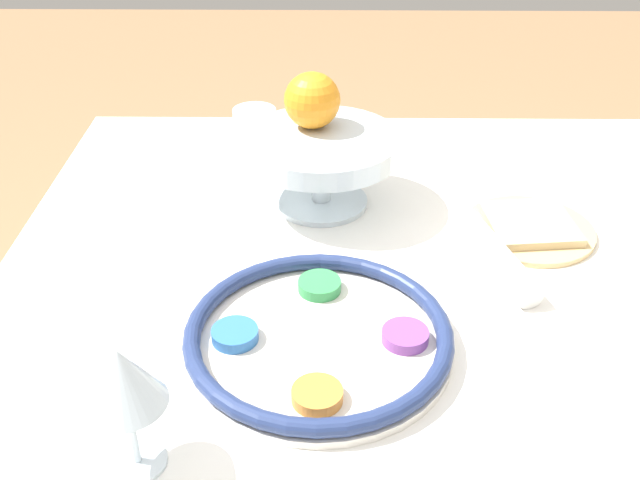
% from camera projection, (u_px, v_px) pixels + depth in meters
% --- Properties ---
extents(seder_plate, '(0.31, 0.31, 0.03)m').
position_uv_depth(seder_plate, '(318.00, 336.00, 0.85)').
color(seder_plate, silver).
rests_on(seder_plate, dining_table).
extents(wine_glass, '(0.08, 0.08, 0.14)m').
position_uv_depth(wine_glass, '(122.00, 381.00, 0.66)').
color(wine_glass, silver).
rests_on(wine_glass, dining_table).
extents(fruit_stand, '(0.23, 0.23, 0.11)m').
position_uv_depth(fruit_stand, '(321.00, 152.00, 1.08)').
color(fruit_stand, silver).
rests_on(fruit_stand, dining_table).
extents(orange_fruit, '(0.08, 0.08, 0.08)m').
position_uv_depth(orange_fruit, '(312.00, 100.00, 1.07)').
color(orange_fruit, orange).
rests_on(orange_fruit, fruit_stand).
extents(bread_plate, '(0.18, 0.18, 0.02)m').
position_uv_depth(bread_plate, '(529.00, 227.00, 1.06)').
color(bread_plate, tan).
rests_on(bread_plate, dining_table).
extents(napkin_roll, '(0.19, 0.09, 0.04)m').
position_uv_depth(napkin_roll, '(496.00, 255.00, 0.98)').
color(napkin_roll, white).
rests_on(napkin_roll, dining_table).
extents(cup_mid, '(0.07, 0.07, 0.08)m').
position_uv_depth(cup_mid, '(255.00, 131.00, 1.26)').
color(cup_mid, silver).
rests_on(cup_mid, dining_table).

